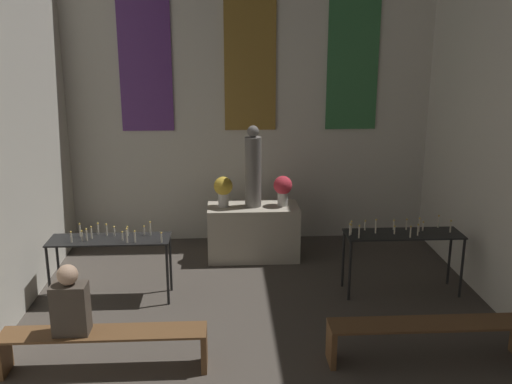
# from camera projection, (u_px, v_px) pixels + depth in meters

# --- Properties ---
(wall_back) EXTENTS (6.26, 0.16, 5.98)m
(wall_back) POSITION_uv_depth(u_px,v_px,m) (250.00, 62.00, 9.31)
(wall_back) COLOR silver
(wall_back) RESTS_ON ground_plane
(altar) EXTENTS (1.43, 0.68, 0.86)m
(altar) POSITION_uv_depth(u_px,v_px,m) (253.00, 232.00, 9.03)
(altar) COLOR #BCB29E
(altar) RESTS_ON ground_plane
(statue) EXTENTS (0.25, 0.25, 1.27)m
(statue) POSITION_uv_depth(u_px,v_px,m) (253.00, 169.00, 8.76)
(statue) COLOR slate
(statue) RESTS_ON altar
(flower_vase_left) EXTENTS (0.29, 0.29, 0.48)m
(flower_vase_left) POSITION_uv_depth(u_px,v_px,m) (223.00, 189.00, 8.81)
(flower_vase_left) COLOR beige
(flower_vase_left) RESTS_ON altar
(flower_vase_right) EXTENTS (0.29, 0.29, 0.48)m
(flower_vase_right) POSITION_uv_depth(u_px,v_px,m) (283.00, 188.00, 8.86)
(flower_vase_right) COLOR beige
(flower_vase_right) RESTS_ON altar
(candle_rack_left) EXTENTS (1.58, 0.49, 1.06)m
(candle_rack_left) POSITION_uv_depth(u_px,v_px,m) (110.00, 245.00, 7.49)
(candle_rack_left) COLOR black
(candle_rack_left) RESTS_ON ground_plane
(candle_rack_right) EXTENTS (1.58, 0.49, 1.06)m
(candle_rack_right) POSITION_uv_depth(u_px,v_px,m) (403.00, 240.00, 7.70)
(candle_rack_right) COLOR black
(candle_rack_right) RESTS_ON ground_plane
(pew_back_left) EXTENTS (2.14, 0.36, 0.45)m
(pew_back_left) POSITION_uv_depth(u_px,v_px,m) (104.00, 342.00, 5.95)
(pew_back_left) COLOR brown
(pew_back_left) RESTS_ON ground_plane
(pew_back_right) EXTENTS (2.14, 0.36, 0.45)m
(pew_back_right) POSITION_uv_depth(u_px,v_px,m) (427.00, 332.00, 6.14)
(pew_back_right) COLOR brown
(pew_back_right) RESTS_ON ground_plane
(person_seated) EXTENTS (0.36, 0.24, 0.75)m
(person_seated) POSITION_uv_depth(u_px,v_px,m) (70.00, 303.00, 5.82)
(person_seated) COLOR #4C4238
(person_seated) RESTS_ON pew_back_left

